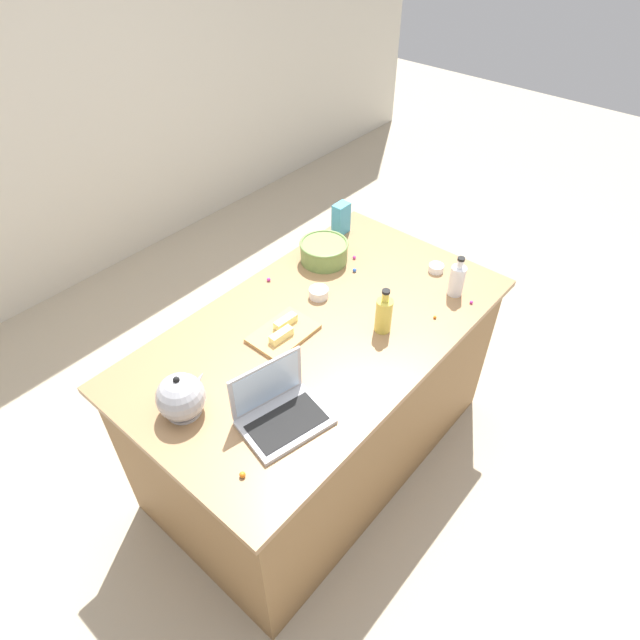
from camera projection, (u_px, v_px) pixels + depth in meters
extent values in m
plane|color=#B7A88E|center=(320.00, 450.00, 2.96)|extent=(12.00, 12.00, 0.00)
cube|color=beige|center=(18.00, 103.00, 3.24)|extent=(8.00, 0.10, 2.60)
cube|color=olive|center=(320.00, 398.00, 2.67)|extent=(1.68, 0.93, 0.87)
cube|color=#9E754C|center=(320.00, 331.00, 2.37)|extent=(1.74, 0.99, 0.03)
cube|color=#B7B7BC|center=(285.00, 422.00, 1.97)|extent=(0.35, 0.28, 0.02)
cube|color=black|center=(287.00, 422.00, 1.96)|extent=(0.30, 0.21, 0.00)
cube|color=#B7B7BC|center=(266.00, 383.00, 1.97)|extent=(0.29, 0.08, 0.20)
cube|color=silver|center=(267.00, 384.00, 1.96)|extent=(0.26, 0.06, 0.18)
cylinder|color=#72934C|center=(324.00, 252.00, 2.70)|extent=(0.23, 0.23, 0.10)
cylinder|color=black|center=(324.00, 251.00, 2.70)|extent=(0.19, 0.19, 0.09)
torus|color=#72934C|center=(324.00, 244.00, 2.67)|extent=(0.24, 0.24, 0.01)
cylinder|color=white|center=(457.00, 281.00, 2.49)|extent=(0.07, 0.07, 0.15)
cylinder|color=white|center=(460.00, 264.00, 2.42)|extent=(0.03, 0.03, 0.04)
cylinder|color=black|center=(461.00, 259.00, 2.41)|extent=(0.03, 0.03, 0.01)
cylinder|color=#DBC64C|center=(384.00, 316.00, 2.30)|extent=(0.07, 0.07, 0.16)
cylinder|color=#DBC64C|center=(386.00, 297.00, 2.23)|extent=(0.03, 0.03, 0.04)
cylinder|color=black|center=(386.00, 292.00, 2.21)|extent=(0.03, 0.03, 0.01)
cylinder|color=#ADADB2|center=(184.00, 410.00, 2.02)|extent=(0.13, 0.13, 0.01)
sphere|color=#ADADB2|center=(181.00, 397.00, 1.97)|extent=(0.18, 0.18, 0.18)
cone|color=#ADADB2|center=(198.00, 380.00, 2.00)|extent=(0.08, 0.03, 0.07)
sphere|color=black|center=(176.00, 380.00, 1.90)|extent=(0.02, 0.02, 0.02)
cube|color=tan|center=(283.00, 333.00, 2.32)|extent=(0.28, 0.19, 0.02)
cube|color=#F4E58C|center=(281.00, 335.00, 2.27)|extent=(0.11, 0.04, 0.04)
cube|color=#F4E58C|center=(286.00, 322.00, 2.34)|extent=(0.11, 0.04, 0.04)
cylinder|color=white|center=(319.00, 293.00, 2.50)|extent=(0.09, 0.09, 0.04)
cylinder|color=white|center=(436.00, 268.00, 2.65)|extent=(0.07, 0.07, 0.04)
cube|color=#4CA5CC|center=(341.00, 219.00, 2.87)|extent=(0.09, 0.06, 0.17)
sphere|color=#CC3399|center=(354.00, 257.00, 2.74)|extent=(0.02, 0.02, 0.02)
sphere|color=red|center=(171.00, 396.00, 2.06)|extent=(0.02, 0.02, 0.02)
sphere|color=orange|center=(318.00, 410.00, 2.01)|extent=(0.02, 0.02, 0.02)
sphere|color=orange|center=(435.00, 317.00, 2.40)|extent=(0.01, 0.01, 0.01)
sphere|color=orange|center=(242.00, 475.00, 1.81)|extent=(0.02, 0.02, 0.02)
sphere|color=#CC3399|center=(471.00, 302.00, 2.48)|extent=(0.02, 0.02, 0.02)
sphere|color=blue|center=(355.00, 270.00, 2.66)|extent=(0.02, 0.02, 0.02)
sphere|color=#CC3399|center=(269.00, 280.00, 2.60)|extent=(0.02, 0.02, 0.02)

